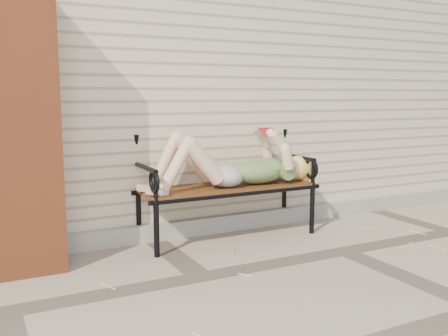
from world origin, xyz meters
TOP-DOWN VIEW (x-y plane):
  - ground at (0.00, 0.00)m, footprint 80.00×80.00m
  - house_wall at (0.00, 3.00)m, footprint 8.00×4.00m
  - foundation_strip at (0.00, 0.97)m, footprint 8.00×0.10m
  - brick_pillar at (-2.30, 0.75)m, footprint 0.50×0.50m
  - garden_bench at (-0.64, 0.87)m, footprint 1.67×0.67m
  - reading_woman at (-0.63, 0.74)m, footprint 1.58×0.36m
  - straw_scatter at (-0.28, -0.22)m, footprint 3.02×1.63m

SIDE VIEW (x-z plane):
  - ground at x=0.00m, z-range 0.00..0.00m
  - straw_scatter at x=-0.28m, z-range 0.00..0.01m
  - foundation_strip at x=0.00m, z-range 0.00..0.15m
  - garden_bench at x=-0.64m, z-range 0.07..1.15m
  - reading_woman at x=-0.63m, z-range 0.39..0.89m
  - brick_pillar at x=-2.30m, z-range 0.00..2.00m
  - house_wall at x=0.00m, z-range 0.00..3.00m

